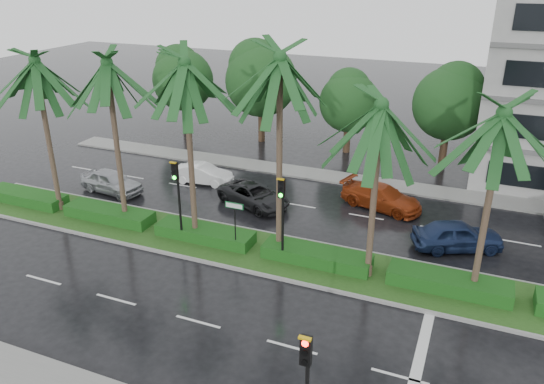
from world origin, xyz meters
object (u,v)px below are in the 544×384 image
at_px(street_sign, 235,215).
at_px(signal_median_left, 177,190).
at_px(car_darkgrey, 254,195).
at_px(car_white, 203,174).
at_px(car_blue, 458,235).
at_px(car_silver, 111,181).
at_px(car_red, 381,197).

bearing_deg(street_sign, signal_median_left, -176.53).
height_order(signal_median_left, car_darkgrey, signal_median_left).
height_order(car_white, car_darkgrey, car_darkgrey).
distance_m(car_white, car_blue, 16.24).
bearing_deg(car_white, car_darkgrey, -117.75).
height_order(signal_median_left, street_sign, signal_median_left).
bearing_deg(street_sign, car_white, 128.97).
xyz_separation_m(car_silver, car_white, (4.50, 3.48, -0.08)).
distance_m(car_darkgrey, car_red, 7.44).
bearing_deg(signal_median_left, car_white, 111.54).
distance_m(signal_median_left, car_white, 8.51).
xyz_separation_m(signal_median_left, street_sign, (3.00, 0.18, -0.87)).
bearing_deg(car_blue, car_white, 56.08).
relative_size(car_white, car_red, 0.80).
relative_size(signal_median_left, car_darkgrey, 0.95).
bearing_deg(car_blue, signal_median_left, 86.28).
relative_size(street_sign, car_silver, 0.62).
height_order(street_sign, car_red, street_sign).
xyz_separation_m(car_silver, car_blue, (20.50, 0.70, 0.04)).
xyz_separation_m(street_sign, car_darkgrey, (-1.50, 5.52, -1.49)).
height_order(signal_median_left, car_silver, signal_median_left).
bearing_deg(signal_median_left, car_red, 44.06).
distance_m(car_white, car_red, 11.52).
xyz_separation_m(car_white, car_blue, (16.00, -2.78, 0.11)).
distance_m(car_silver, car_red, 16.52).
xyz_separation_m(signal_median_left, car_blue, (13.00, 4.82, -2.25)).
xyz_separation_m(signal_median_left, car_darkgrey, (1.50, 5.70, -2.36)).
bearing_deg(car_red, signal_median_left, 149.95).
height_order(car_white, car_red, car_red).
bearing_deg(car_blue, car_red, 28.84).
xyz_separation_m(car_white, car_red, (11.50, 0.62, 0.06)).
relative_size(street_sign, car_white, 0.67).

